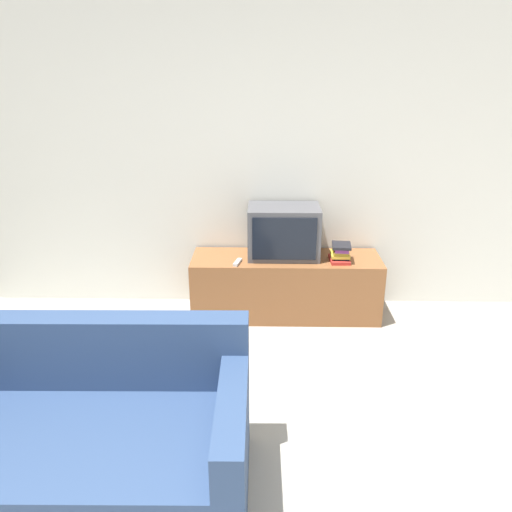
# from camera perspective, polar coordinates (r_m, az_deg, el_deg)

# --- Properties ---
(wall_back) EXTENTS (9.00, 0.06, 2.60)m
(wall_back) POSITION_cam_1_polar(r_m,az_deg,el_deg) (4.43, -3.59, 10.48)
(wall_back) COLOR silver
(wall_back) RESTS_ON ground_plane
(tv_stand) EXTENTS (1.64, 0.50, 0.54)m
(tv_stand) POSITION_cam_1_polar(r_m,az_deg,el_deg) (4.44, 3.40, -3.44)
(tv_stand) COLOR brown
(tv_stand) RESTS_ON ground_plane
(television) EXTENTS (0.61, 0.41, 0.44)m
(television) POSITION_cam_1_polar(r_m,az_deg,el_deg) (4.30, 3.17, 2.81)
(television) COLOR #4C4C51
(television) RESTS_ON tv_stand
(couch) EXTENTS (1.68, 0.93, 0.86)m
(couch) POSITION_cam_1_polar(r_m,az_deg,el_deg) (2.84, -19.15, -19.93)
(couch) COLOR navy
(couch) RESTS_ON ground_plane
(book_stack) EXTENTS (0.18, 0.22, 0.15)m
(book_stack) POSITION_cam_1_polar(r_m,az_deg,el_deg) (4.28, 9.62, 0.33)
(book_stack) COLOR #B72D28
(book_stack) RESTS_ON tv_stand
(remote_on_stand) EXTENTS (0.07, 0.15, 0.02)m
(remote_on_stand) POSITION_cam_1_polar(r_m,az_deg,el_deg) (4.19, -2.12, -0.72)
(remote_on_stand) COLOR #B7B7B7
(remote_on_stand) RESTS_ON tv_stand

